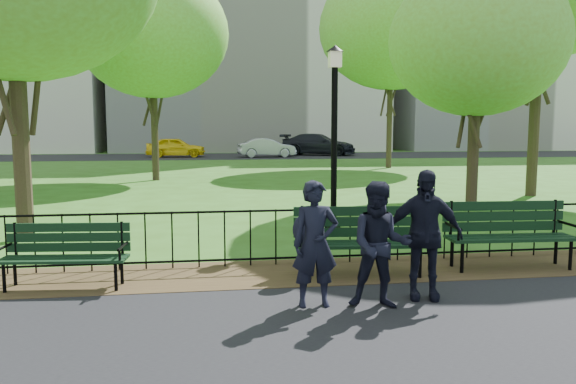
{
  "coord_description": "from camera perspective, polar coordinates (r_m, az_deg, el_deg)",
  "views": [
    {
      "loc": [
        -2.06,
        -6.61,
        2.19
      ],
      "look_at": [
        -0.88,
        1.5,
        1.23
      ],
      "focal_mm": 35.0,
      "sensor_mm": 36.0,
      "label": 1
    }
  ],
  "objects": [
    {
      "name": "ground",
      "position": [
        7.26,
        8.76,
        -10.94
      ],
      "size": [
        120.0,
        120.0,
        0.0
      ],
      "primitive_type": "plane",
      "color": "#305917"
    },
    {
      "name": "dirt_strip",
      "position": [
        8.64,
        5.83,
        -7.92
      ],
      "size": [
        60.0,
        1.6,
        0.01
      ],
      "primitive_type": "cube",
      "color": "#312314",
      "rests_on": "ground"
    },
    {
      "name": "far_street",
      "position": [
        41.72,
        -5.44,
        3.65
      ],
      "size": [
        70.0,
        9.0,
        0.01
      ],
      "primitive_type": "cube",
      "color": "black",
      "rests_on": "ground"
    },
    {
      "name": "iron_fence",
      "position": [
        9.01,
        5.09,
        -4.14
      ],
      "size": [
        24.06,
        0.06,
        1.0
      ],
      "color": "black",
      "rests_on": "ground"
    },
    {
      "name": "apartment_east",
      "position": [
        62.18,
        19.4,
        15.39
      ],
      "size": [
        20.0,
        15.0,
        24.0
      ],
      "primitive_type": "cube",
      "color": "silver",
      "rests_on": "ground"
    },
    {
      "name": "park_bench_main",
      "position": [
        8.21,
        5.21,
        -4.03
      ],
      "size": [
        2.0,
        0.76,
        1.09
      ],
      "rotation": [
        0.0,
        0.0,
        -0.09
      ],
      "color": "black",
      "rests_on": "ground"
    },
    {
      "name": "park_bench_left_a",
      "position": [
        8.22,
        -21.63,
        -5.35
      ],
      "size": [
        1.7,
        0.67,
        0.94
      ],
      "rotation": [
        0.0,
        0.0,
        -0.09
      ],
      "color": "black",
      "rests_on": "ground"
    },
    {
      "name": "park_bench_right_a",
      "position": [
        9.34,
        21.44,
        -3.34
      ],
      "size": [
        1.99,
        0.7,
        1.11
      ],
      "rotation": [
        0.0,
        0.0,
        -0.05
      ],
      "color": "black",
      "rests_on": "ground"
    },
    {
      "name": "lamppost",
      "position": [
        11.33,
        4.72,
        6.01
      ],
      "size": [
        0.34,
        0.34,
        3.78
      ],
      "color": "black",
      "rests_on": "ground"
    },
    {
      "name": "tree_near_e",
      "position": [
        15.56,
        18.67,
        14.31
      ],
      "size": [
        4.49,
        4.49,
        6.26
      ],
      "color": "#2D2116",
      "rests_on": "ground"
    },
    {
      "name": "tree_far_c",
      "position": [
        23.81,
        -13.64,
        15.44
      ],
      "size": [
        6.09,
        6.09,
        8.49
      ],
      "color": "#2D2116",
      "rests_on": "ground"
    },
    {
      "name": "tree_far_e",
      "position": [
        30.7,
        10.46,
        16.08
      ],
      "size": [
        7.5,
        7.5,
        10.46
      ],
      "color": "#2D2116",
      "rests_on": "ground"
    },
    {
      "name": "person_left",
      "position": [
        6.8,
        2.79,
        -5.29
      ],
      "size": [
        0.56,
        0.37,
        1.53
      ],
      "primitive_type": "imported",
      "rotation": [
        0.0,
        0.0,
        -0.01
      ],
      "color": "black",
      "rests_on": "asphalt_path"
    },
    {
      "name": "person_mid",
      "position": [
        6.82,
        9.34,
        -5.34
      ],
      "size": [
        0.82,
        0.56,
        1.53
      ],
      "primitive_type": "imported",
      "rotation": [
        0.0,
        0.0,
        -0.25
      ],
      "color": "black",
      "rests_on": "asphalt_path"
    },
    {
      "name": "person_right",
      "position": [
        7.29,
        13.61,
        -4.21
      ],
      "size": [
        1.03,
        0.59,
        1.65
      ],
      "primitive_type": "imported",
      "rotation": [
        0.0,
        0.0,
        -0.22
      ],
      "color": "black",
      "rests_on": "asphalt_path"
    },
    {
      "name": "taxi",
      "position": [
        40.86,
        -11.32,
        4.48
      ],
      "size": [
        4.23,
        1.9,
        1.41
      ],
      "primitive_type": "imported",
      "rotation": [
        0.0,
        0.0,
        1.51
      ],
      "color": "yellow",
      "rests_on": "far_street"
    },
    {
      "name": "sedan_silver",
      "position": [
        40.06,
        -2.19,
        4.52
      ],
      "size": [
        4.21,
        1.87,
        1.34
      ],
      "primitive_type": "imported",
      "rotation": [
        0.0,
        0.0,
        1.68
      ],
      "color": "#A7AAAE",
      "rests_on": "far_street"
    },
    {
      "name": "sedan_dark",
      "position": [
        42.85,
        3.1,
        4.85
      ],
      "size": [
        6.07,
        4.4,
        1.63
      ],
      "primitive_type": "imported",
      "rotation": [
        0.0,
        0.0,
        1.15
      ],
      "color": "black",
      "rests_on": "far_street"
    }
  ]
}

